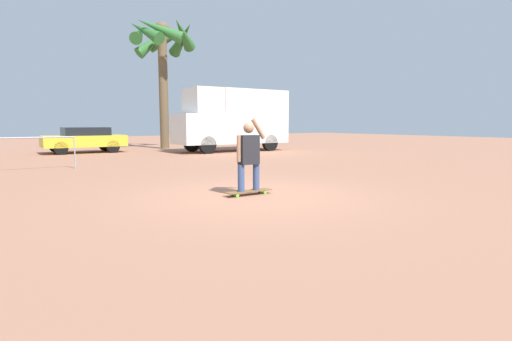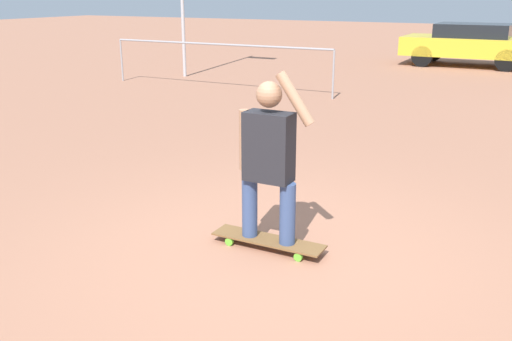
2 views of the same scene
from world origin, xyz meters
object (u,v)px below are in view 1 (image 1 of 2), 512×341
Objects in this scene: camper_van at (234,118)px; palm_tree_near_van at (162,44)px; skateboard at (249,191)px; parked_car_yellow at (85,139)px; person_skateboarder at (249,153)px.

palm_tree_near_van is at bearing 118.09° from camper_van.
skateboard is 14.85m from parked_car_yellow.
person_skateboarder is at bearing -88.46° from parked_car_yellow.
camper_van is 6.46m from palm_tree_near_van.
person_skateboarder is 14.84m from parked_car_yellow.
palm_tree_near_van reaches higher than camper_van.
camper_van reaches higher than skateboard.
camper_van is at bearing -24.87° from parked_car_yellow.
skateboard is at bearing -105.05° from palm_tree_near_van.
skateboard is 0.81m from person_skateboarder.
skateboard is at bearing -0.00° from person_skateboarder.
camper_van is at bearing 60.63° from skateboard.
parked_car_yellow is at bearing 91.54° from skateboard.
camper_van is at bearing 60.62° from person_skateboarder.
skateboard is 17.49m from palm_tree_near_van.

